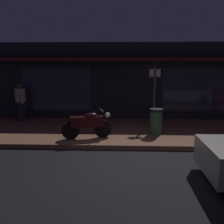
# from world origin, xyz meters

# --- Properties ---
(ground_plane) EXTENTS (60.00, 60.00, 0.00)m
(ground_plane) POSITION_xyz_m (0.00, 0.00, 0.00)
(ground_plane) COLOR black
(sidewalk_slab) EXTENTS (18.00, 4.00, 0.15)m
(sidewalk_slab) POSITION_xyz_m (0.00, 3.00, 0.07)
(sidewalk_slab) COLOR brown
(sidewalk_slab) RESTS_ON ground_plane
(storefront_building) EXTENTS (18.00, 3.30, 3.60)m
(storefront_building) POSITION_xyz_m (0.00, 6.39, 1.80)
(storefront_building) COLOR black
(storefront_building) RESTS_ON ground_plane
(motorcycle) EXTENTS (1.67, 0.68, 0.97)m
(motorcycle) POSITION_xyz_m (-1.36, 1.78, 0.65)
(motorcycle) COLOR black
(motorcycle) RESTS_ON sidewalk_slab
(person_photographer) EXTENTS (0.46, 0.53, 1.67)m
(person_photographer) POSITION_xyz_m (-4.68, 4.38, 1.03)
(person_photographer) COLOR #28232D
(person_photographer) RESTS_ON sidewalk_slab
(sign_post) EXTENTS (0.44, 0.09, 2.40)m
(sign_post) POSITION_xyz_m (1.08, 3.58, 1.51)
(sign_post) COLOR #47474C
(sign_post) RESTS_ON sidewalk_slab
(trash_bin) EXTENTS (0.48, 0.48, 0.93)m
(trash_bin) POSITION_xyz_m (1.03, 2.39, 0.62)
(trash_bin) COLOR #2D4C33
(trash_bin) RESTS_ON sidewalk_slab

